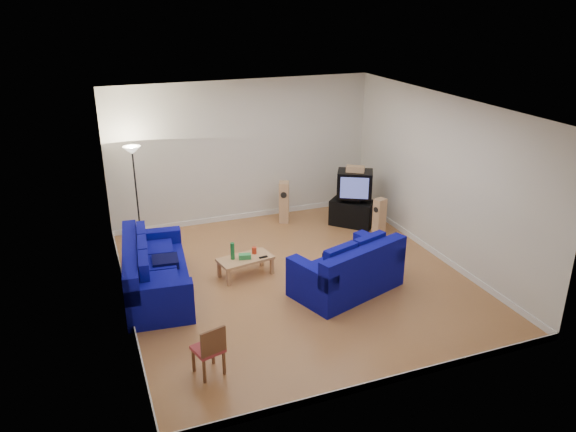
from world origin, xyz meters
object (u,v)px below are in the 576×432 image
object	(u,v)px
sofa_three_seat	(153,275)
television	(355,184)
sofa_loveseat	(349,273)
coffee_table	(245,260)
tv_stand	(352,213)

from	to	relation	value
sofa_three_seat	television	xyz separation A→B (m)	(4.70, 1.57, 0.62)
sofa_loveseat	coffee_table	world-z (taller)	sofa_loveseat
sofa_loveseat	television	bearing A→B (deg)	42.44
sofa_three_seat	coffee_table	bearing A→B (deg)	97.76
sofa_loveseat	television	xyz separation A→B (m)	(1.49, 2.73, 0.61)
sofa_loveseat	tv_stand	bearing A→B (deg)	42.93
tv_stand	television	distance (m)	0.68
sofa_three_seat	tv_stand	size ratio (longest dim) A/B	2.66
coffee_table	television	xyz separation A→B (m)	(3.01, 1.51, 0.66)
coffee_table	tv_stand	distance (m)	3.34
sofa_three_seat	coffee_table	size ratio (longest dim) A/B	2.35
tv_stand	television	bearing A→B (deg)	40.03
sofa_loveseat	sofa_three_seat	bearing A→B (deg)	141.24
sofa_loveseat	television	world-z (taller)	television
coffee_table	sofa_loveseat	bearing A→B (deg)	-38.82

